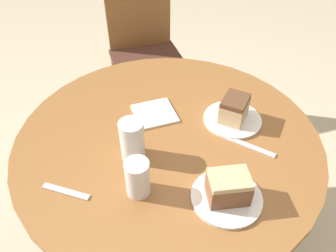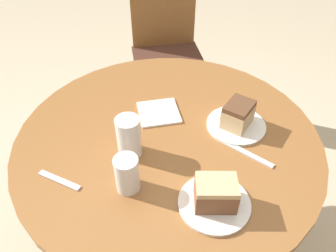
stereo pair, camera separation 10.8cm
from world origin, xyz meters
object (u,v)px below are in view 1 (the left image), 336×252
at_px(cake_slice_near, 234,109).
at_px(glass_water, 138,179).
at_px(chair, 146,52).
at_px(glass_lemonade, 133,142).
at_px(plate_near, 232,119).
at_px(cake_slice_far, 228,187).
at_px(plate_far, 226,197).

bearing_deg(cake_slice_near, glass_water, -147.70).
xyz_separation_m(chair, glass_lemonade, (-0.20, -1.02, 0.27)).
relative_size(chair, cake_slice_near, 7.11).
xyz_separation_m(chair, glass_water, (-0.20, -1.16, 0.26)).
height_order(plate_near, glass_lemonade, glass_lemonade).
xyz_separation_m(cake_slice_near, cake_slice_far, (-0.14, -0.31, -0.00)).
relative_size(cake_slice_near, glass_lemonade, 0.97).
bearing_deg(plate_near, glass_lemonade, -165.27).
height_order(chair, plate_near, chair).
xyz_separation_m(cake_slice_near, glass_lemonade, (-0.37, -0.10, 0.01)).
height_order(plate_near, plate_far, same).
relative_size(chair, glass_lemonade, 6.92).
bearing_deg(chair, glass_water, -105.35).
height_order(chair, cake_slice_far, chair).
bearing_deg(plate_far, glass_water, 161.37).
xyz_separation_m(plate_near, glass_water, (-0.37, -0.23, 0.05)).
height_order(plate_far, cake_slice_near, cake_slice_near).
xyz_separation_m(plate_near, cake_slice_near, (0.00, 0.00, 0.05)).
bearing_deg(glass_water, cake_slice_far, -18.63).
xyz_separation_m(chair, plate_far, (0.03, -1.23, 0.22)).
height_order(chair, glass_lemonade, chair).
height_order(plate_far, glass_water, glass_water).
distance_m(chair, plate_far, 1.25).
bearing_deg(chair, plate_far, -93.94).
bearing_deg(glass_lemonade, plate_far, -43.38).
xyz_separation_m(plate_far, glass_water, (-0.23, 0.08, 0.05)).
bearing_deg(cake_slice_near, plate_far, -113.48).
distance_m(glass_lemonade, glass_water, 0.14).
height_order(plate_far, glass_lemonade, glass_lemonade).
height_order(chair, glass_water, chair).
height_order(plate_near, glass_water, glass_water).
relative_size(plate_near, cake_slice_near, 1.54).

